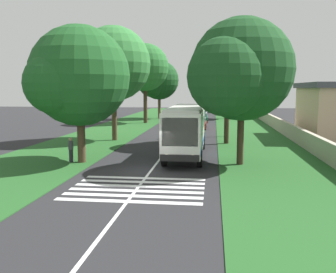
{
  "coord_description": "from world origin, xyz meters",
  "views": [
    {
      "loc": [
        -22.55,
        -3.8,
        5.04
      ],
      "look_at": [
        4.52,
        -0.54,
        1.6
      ],
      "focal_mm": 40.47,
      "sensor_mm": 36.0,
      "label": 1
    }
  ],
  "objects": [
    {
      "name": "ground",
      "position": [
        0.0,
        0.0,
        0.0
      ],
      "size": [
        160.0,
        160.0,
        0.0
      ],
      "primitive_type": "plane",
      "color": "#262628"
    },
    {
      "name": "grass_verge_left",
      "position": [
        15.0,
        8.2,
        0.02
      ],
      "size": [
        120.0,
        8.0,
        0.04
      ],
      "primitive_type": "cube",
      "color": "#235623",
      "rests_on": "ground"
    },
    {
      "name": "grass_verge_right",
      "position": [
        15.0,
        -8.2,
        0.02
      ],
      "size": [
        120.0,
        8.0,
        0.04
      ],
      "primitive_type": "cube",
      "color": "#235623",
      "rests_on": "ground"
    },
    {
      "name": "centre_line",
      "position": [
        15.0,
        0.0,
        0.0
      ],
      "size": [
        110.0,
        0.16,
        0.01
      ],
      "primitive_type": "cube",
      "color": "silver",
      "rests_on": "ground"
    },
    {
      "name": "coach_bus",
      "position": [
        5.55,
        -1.8,
        2.15
      ],
      "size": [
        11.16,
        2.62,
        3.73
      ],
      "color": "silver",
      "rests_on": "ground"
    },
    {
      "name": "zebra_crossing",
      "position": [
        -4.1,
        0.0,
        0.0
      ],
      "size": [
        4.95,
        6.8,
        0.01
      ],
      "color": "silver",
      "rests_on": "ground"
    },
    {
      "name": "trailing_car_0",
      "position": [
        25.41,
        -2.03,
        0.67
      ],
      "size": [
        4.3,
        1.78,
        1.43
      ],
      "color": "#B21E1E",
      "rests_on": "ground"
    },
    {
      "name": "trailing_car_1",
      "position": [
        35.02,
        -2.05,
        0.67
      ],
      "size": [
        4.3,
        1.78,
        1.43
      ],
      "color": "#145933",
      "rests_on": "ground"
    },
    {
      "name": "trailing_car_2",
      "position": [
        44.53,
        -1.77,
        0.67
      ],
      "size": [
        4.3,
        1.78,
        1.43
      ],
      "color": "silver",
      "rests_on": "ground"
    },
    {
      "name": "trailing_car_3",
      "position": [
        53.92,
        1.5,
        0.67
      ],
      "size": [
        4.3,
        1.78,
        1.43
      ],
      "color": "#145933",
      "rests_on": "ground"
    },
    {
      "name": "roadside_tree_left_0",
      "position": [
        13.38,
        6.02,
        7.27
      ],
      "size": [
        8.29,
        7.18,
        11.0
      ],
      "color": "#4C3826",
      "rests_on": "grass_verge_left"
    },
    {
      "name": "roadside_tree_left_1",
      "position": [
        32.69,
        6.32,
        8.0
      ],
      "size": [
        7.88,
        6.91,
        11.58
      ],
      "color": "#3D2D1E",
      "rests_on": "grass_verge_left"
    },
    {
      "name": "roadside_tree_left_2",
      "position": [
        2.18,
        5.28,
        5.75
      ],
      "size": [
        7.64,
        6.74,
        9.24
      ],
      "color": "#4C3826",
      "rests_on": "grass_verge_left"
    },
    {
      "name": "roadside_tree_left_3",
      "position": [
        40.8,
        5.54,
        6.31
      ],
      "size": [
        7.81,
        6.57,
        9.73
      ],
      "color": "brown",
      "rests_on": "grass_verge_left"
    },
    {
      "name": "roadside_tree_right_0",
      "position": [
        60.68,
        -5.43,
        6.52
      ],
      "size": [
        7.55,
        6.39,
        9.84
      ],
      "color": "#4C3826",
      "rests_on": "grass_verge_right"
    },
    {
      "name": "roadside_tree_right_1",
      "position": [
        12.5,
        -4.85,
        7.15
      ],
      "size": [
        7.34,
        6.09,
        10.33
      ],
      "color": "#3D2D1E",
      "rests_on": "grass_verge_right"
    },
    {
      "name": "roadside_tree_right_2",
      "position": [
        2.57,
        -5.35,
        6.1
      ],
      "size": [
        8.26,
        6.82,
        9.61
      ],
      "color": "#3D2D1E",
      "rests_on": "grass_verge_right"
    },
    {
      "name": "roadside_tree_right_3",
      "position": [
        42.51,
        -6.2,
        7.13
      ],
      "size": [
        7.79,
        6.77,
        10.64
      ],
      "color": "#4C3826",
      "rests_on": "grass_verge_right"
    },
    {
      "name": "utility_pole",
      "position": [
        17.91,
        -5.3,
        4.35
      ],
      "size": [
        0.24,
        1.4,
        8.34
      ],
      "color": "#473828",
      "rests_on": "grass_verge_right"
    },
    {
      "name": "roadside_wall",
      "position": [
        20.0,
        -11.6,
        0.78
      ],
      "size": [
        70.0,
        0.4,
        1.48
      ],
      "primitive_type": "cube",
      "color": "#B2A893",
      "rests_on": "grass_verge_right"
    },
    {
      "name": "pedestrian",
      "position": [
        2.16,
        5.91,
        0.91
      ],
      "size": [
        0.34,
        0.34,
        1.69
      ],
      "color": "#26262D",
      "rests_on": "grass_verge_left"
    }
  ]
}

